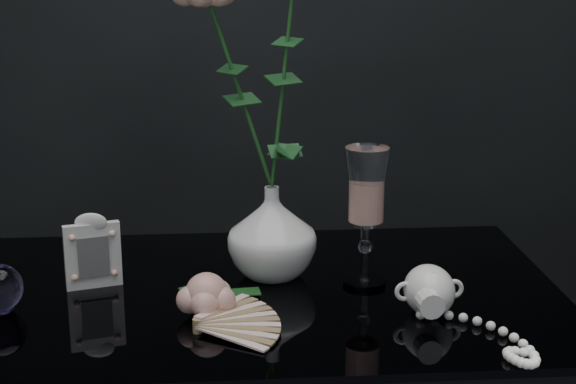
{
  "coord_description": "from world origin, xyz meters",
  "views": [
    {
      "loc": [
        0.0,
        -1.22,
        1.28
      ],
      "look_at": [
        0.1,
        0.04,
        0.92
      ],
      "focal_mm": 55.0,
      "sensor_mm": 36.0,
      "label": 1
    }
  ],
  "objects_px": {
    "vase": "(272,232)",
    "loose_rose": "(206,294)",
    "wine_glass": "(366,217)",
    "pearl_jar": "(429,288)",
    "picture_frame": "(92,250)"
  },
  "relations": [
    {
      "from": "loose_rose",
      "to": "pearl_jar",
      "type": "height_order",
      "value": "pearl_jar"
    },
    {
      "from": "picture_frame",
      "to": "pearl_jar",
      "type": "distance_m",
      "value": 0.52
    },
    {
      "from": "picture_frame",
      "to": "pearl_jar",
      "type": "height_order",
      "value": "picture_frame"
    },
    {
      "from": "vase",
      "to": "loose_rose",
      "type": "distance_m",
      "value": 0.19
    },
    {
      "from": "wine_glass",
      "to": "loose_rose",
      "type": "bearing_deg",
      "value": -157.44
    },
    {
      "from": "vase",
      "to": "loose_rose",
      "type": "relative_size",
      "value": 0.79
    },
    {
      "from": "vase",
      "to": "wine_glass",
      "type": "height_order",
      "value": "wine_glass"
    },
    {
      "from": "pearl_jar",
      "to": "vase",
      "type": "bearing_deg",
      "value": 139.84
    },
    {
      "from": "wine_glass",
      "to": "pearl_jar",
      "type": "distance_m",
      "value": 0.16
    },
    {
      "from": "wine_glass",
      "to": "loose_rose",
      "type": "xyz_separation_m",
      "value": [
        -0.25,
        -0.1,
        -0.08
      ]
    },
    {
      "from": "vase",
      "to": "wine_glass",
      "type": "relative_size",
      "value": 0.67
    },
    {
      "from": "loose_rose",
      "to": "pearl_jar",
      "type": "relative_size",
      "value": 0.71
    },
    {
      "from": "loose_rose",
      "to": "pearl_jar",
      "type": "bearing_deg",
      "value": 21.58
    },
    {
      "from": "loose_rose",
      "to": "pearl_jar",
      "type": "distance_m",
      "value": 0.32
    },
    {
      "from": "picture_frame",
      "to": "loose_rose",
      "type": "relative_size",
      "value": 0.64
    }
  ]
}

